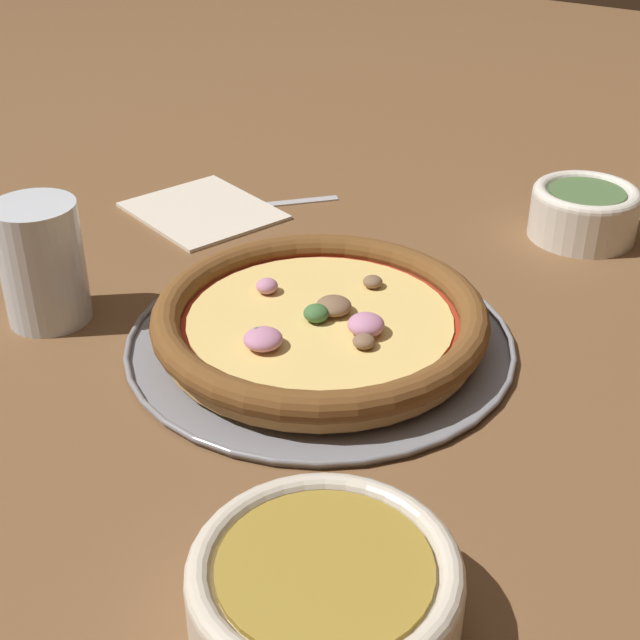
{
  "coord_description": "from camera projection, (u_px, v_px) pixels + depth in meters",
  "views": [
    {
      "loc": [
        -0.37,
        0.54,
        0.42
      ],
      "look_at": [
        0.0,
        0.0,
        0.02
      ],
      "focal_mm": 50.0,
      "sensor_mm": 36.0,
      "label": 1
    }
  ],
  "objects": [
    {
      "name": "ground_plane",
      "position": [
        320.0,
        345.0,
        0.77
      ],
      "size": [
        3.0,
        3.0,
        0.0
      ],
      "primitive_type": "plane",
      "color": "brown"
    },
    {
      "name": "pizza_tray",
      "position": [
        320.0,
        341.0,
        0.77
      ],
      "size": [
        0.34,
        0.34,
        0.01
      ],
      "color": "gray",
      "rests_on": "ground_plane"
    },
    {
      "name": "pizza",
      "position": [
        320.0,
        320.0,
        0.76
      ],
      "size": [
        0.29,
        0.29,
        0.04
      ],
      "color": "tan",
      "rests_on": "pizza_tray"
    },
    {
      "name": "bowl_near",
      "position": [
        325.0,
        592.0,
        0.5
      ],
      "size": [
        0.16,
        0.16,
        0.05
      ],
      "color": "beige",
      "rests_on": "ground_plane"
    },
    {
      "name": "bowl_far",
      "position": [
        584.0,
        210.0,
        0.94
      ],
      "size": [
        0.11,
        0.11,
        0.06
      ],
      "color": "silver",
      "rests_on": "ground_plane"
    },
    {
      "name": "drinking_cup",
      "position": [
        42.0,
        263.0,
        0.78
      ],
      "size": [
        0.07,
        0.07,
        0.11
      ],
      "color": "silver",
      "rests_on": "ground_plane"
    },
    {
      "name": "napkin",
      "position": [
        203.0,
        209.0,
        1.01
      ],
      "size": [
        0.19,
        0.17,
        0.01
      ],
      "rotation": [
        0.0,
        0.0,
        -0.29
      ],
      "color": "beige",
      "rests_on": "ground_plane"
    },
    {
      "name": "fork",
      "position": [
        254.0,
        205.0,
        1.03
      ],
      "size": [
        0.13,
        0.14,
        0.0
      ],
      "rotation": [
        0.0,
        0.0,
        7.12
      ],
      "color": "#B7B7BC",
      "rests_on": "ground_plane"
    }
  ]
}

